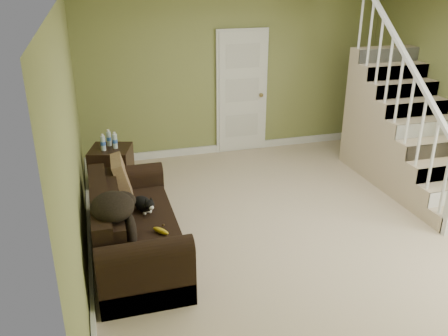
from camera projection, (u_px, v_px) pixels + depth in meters
floor at (301, 227)px, 5.73m from camera, size 5.00×5.50×0.01m
wall_back at (235, 74)px, 7.66m from camera, size 5.00×0.04×2.60m
wall_left at (73, 145)px, 4.59m from camera, size 0.04×5.50×2.60m
baseboard_back at (235, 147)px, 8.11m from camera, size 5.00×0.04×0.12m
baseboard_left at (90, 254)px, 5.08m from camera, size 0.04×5.50×0.12m
door at (242, 92)px, 7.76m from camera, size 0.86×0.12×2.02m
staircase at (403, 136)px, 6.84m from camera, size 1.00×2.51×2.82m
sofa at (132, 230)px, 5.06m from camera, size 0.87×2.01×0.80m
side_table at (112, 169)px, 6.55m from camera, size 0.65×0.65×0.86m
cat at (143, 205)px, 5.15m from camera, size 0.28×0.44×0.22m
banana at (161, 231)px, 4.74m from camera, size 0.17×0.19×0.06m
throw_pillow at (122, 178)px, 5.58m from camera, size 0.25×0.49×0.50m
throw_blanket at (112, 207)px, 4.44m from camera, size 0.42×0.54×0.22m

